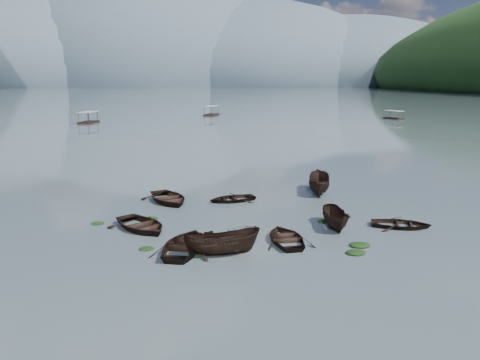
{
  "coord_description": "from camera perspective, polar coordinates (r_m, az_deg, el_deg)",
  "views": [
    {
      "loc": [
        -4.48,
        -23.42,
        9.58
      ],
      "look_at": [
        0.0,
        12.0,
        2.0
      ],
      "focal_mm": 35.0,
      "sensor_mm": 36.0,
      "label": 1
    }
  ],
  "objects": [
    {
      "name": "rowboat_7",
      "position": [
        38.12,
        -0.99,
        -2.57
      ],
      "size": [
        4.48,
        3.72,
        0.8
      ],
      "primitive_type": "imported",
      "rotation": [
        0.0,
        0.0,
        4.99
      ],
      "color": "black",
      "rests_on": "ground"
    },
    {
      "name": "weed_clump_6",
      "position": [
        33.79,
        -10.85,
        -4.71
      ],
      "size": [
        1.03,
        0.86,
        0.21
      ],
      "primitive_type": "ellipsoid",
      "color": "black",
      "rests_on": "ground"
    },
    {
      "name": "rowboat_2",
      "position": [
        26.7,
        -2.18,
        -9.05
      ],
      "size": [
        4.45,
        1.92,
        1.68
      ],
      "primitive_type": "imported",
      "rotation": [
        0.0,
        0.0,
        1.64
      ],
      "color": "black",
      "rests_on": "ground"
    },
    {
      "name": "rowboat_1",
      "position": [
        27.58,
        -6.6,
        -8.43
      ],
      "size": [
        4.7,
        5.64,
        1.01
      ],
      "primitive_type": "imported",
      "rotation": [
        0.0,
        0.0,
        2.85
      ],
      "color": "black",
      "rests_on": "ground"
    },
    {
      "name": "pontoon_right",
      "position": [
        127.58,
        18.25,
        7.09
      ],
      "size": [
        3.89,
        5.72,
        2.03
      ],
      "primitive_type": null,
      "rotation": [
        0.0,
        0.0,
        0.35
      ],
      "color": "black",
      "rests_on": "ground"
    },
    {
      "name": "weed_clump_0",
      "position": [
        26.69,
        -5.22,
        -9.11
      ],
      "size": [
        0.96,
        0.78,
        0.21
      ],
      "primitive_type": "ellipsoid",
      "color": "black",
      "rests_on": "ground"
    },
    {
      "name": "rowboat_3",
      "position": [
        28.88,
        5.63,
        -7.45
      ],
      "size": [
        3.16,
        4.31,
        0.87
      ],
      "primitive_type": "imported",
      "rotation": [
        0.0,
        0.0,
        3.18
      ],
      "color": "black",
      "rests_on": "ground"
    },
    {
      "name": "rowboat_5",
      "position": [
        31.97,
        11.56,
        -5.7
      ],
      "size": [
        1.89,
        4.08,
        1.53
      ],
      "primitive_type": "imported",
      "rotation": [
        0.0,
        0.0,
        -0.1
      ],
      "color": "black",
      "rests_on": "ground"
    },
    {
      "name": "ground_plane",
      "position": [
        25.7,
        3.41,
        -9.92
      ],
      "size": [
        2400.0,
        2400.0,
        0.0
      ],
      "primitive_type": "plane",
      "color": "#4C5A60"
    },
    {
      "name": "haze_mtn_a",
      "position": [
        958.17,
        -23.09,
        10.48
      ],
      "size": [
        520.0,
        520.0,
        280.0
      ],
      "primitive_type": "ellipsoid",
      "color": "#475666",
      "rests_on": "ground"
    },
    {
      "name": "weed_clump_4",
      "position": [
        28.83,
        14.37,
        -7.82
      ],
      "size": [
        1.25,
        0.99,
        0.26
      ],
      "primitive_type": "ellipsoid",
      "color": "black",
      "rests_on": "ground"
    },
    {
      "name": "rowboat_4",
      "position": [
        33.21,
        19.03,
        -5.46
      ],
      "size": [
        4.58,
        3.9,
        0.8
      ],
      "primitive_type": "imported",
      "rotation": [
        0.0,
        0.0,
        1.23
      ],
      "color": "black",
      "rests_on": "ground"
    },
    {
      "name": "pontoon_centre",
      "position": [
        134.01,
        -3.51,
        7.87
      ],
      "size": [
        5.06,
        7.36,
        2.6
      ],
      "primitive_type": null,
      "rotation": [
        0.0,
        0.0,
        -0.36
      ],
      "color": "black",
      "rests_on": "ground"
    },
    {
      "name": "weed_clump_1",
      "position": [
        27.97,
        -11.34,
        -8.29
      ],
      "size": [
        0.89,
        0.71,
        0.2
      ],
      "primitive_type": "ellipsoid",
      "color": "black",
      "rests_on": "ground"
    },
    {
      "name": "rowboat_0",
      "position": [
        31.68,
        -11.91,
        -5.89
      ],
      "size": [
        5.53,
        5.92,
        1.0
      ],
      "primitive_type": "imported",
      "rotation": [
        0.0,
        0.0,
        0.59
      ],
      "color": "black",
      "rests_on": "ground"
    },
    {
      "name": "haze_mtn_c",
      "position": [
        934.71,
        1.71,
        11.4
      ],
      "size": [
        520.0,
        520.0,
        260.0
      ],
      "primitive_type": "ellipsoid",
      "color": "#475666",
      "rests_on": "ground"
    },
    {
      "name": "haze_mtn_b",
      "position": [
        925.14,
        -10.86,
        11.19
      ],
      "size": [
        520.0,
        520.0,
        340.0
      ],
      "primitive_type": "ellipsoid",
      "color": "#475666",
      "rests_on": "ground"
    },
    {
      "name": "weed_clump_3",
      "position": [
        33.03,
        10.12,
        -5.07
      ],
      "size": [
        0.84,
        0.71,
        0.19
      ],
      "primitive_type": "ellipsoid",
      "color": "black",
      "rests_on": "ground"
    },
    {
      "name": "haze_mtn_d",
      "position": [
        978.82,
        12.38,
        11.16
      ],
      "size": [
        520.0,
        520.0,
        220.0
      ],
      "primitive_type": "ellipsoid",
      "color": "#475666",
      "rests_on": "ground"
    },
    {
      "name": "pontoon_left",
      "position": [
        114.63,
        -17.98,
        6.62
      ],
      "size": [
        4.09,
        7.02,
        2.52
      ],
      "primitive_type": null,
      "rotation": [
        0.0,
        0.0,
        -0.22
      ],
      "color": "black",
      "rests_on": "ground"
    },
    {
      "name": "rowboat_6",
      "position": [
        38.25,
        -8.72,
        -2.66
      ],
      "size": [
        5.24,
        6.05,
        1.05
      ],
      "primitive_type": "imported",
      "rotation": [
        0.0,
        0.0,
        0.38
      ],
      "color": "black",
      "rests_on": "ground"
    },
    {
      "name": "rowboat_8",
      "position": [
        41.47,
        9.53,
        -1.54
      ],
      "size": [
        3.09,
        5.16,
        1.87
      ],
      "primitive_type": "imported",
      "rotation": [
        0.0,
        0.0,
        2.86
      ],
      "color": "black",
      "rests_on": "ground"
    },
    {
      "name": "weed_clump_5",
      "position": [
        33.54,
        -16.96,
        -5.15
      ],
      "size": [
        0.91,
        0.74,
        0.19
      ],
      "primitive_type": "ellipsoid",
      "color": "black",
      "rests_on": "ground"
    },
    {
      "name": "weed_clump_2",
      "position": [
        27.58,
        13.92,
        -8.71
      ],
      "size": [
        1.15,
        0.92,
        0.25
      ],
      "primitive_type": "ellipsoid",
      "color": "black",
      "rests_on": "ground"
    },
    {
      "name": "weed_clump_7",
      "position": [
        34.41,
        12.51,
        -4.47
      ],
      "size": [
        1.07,
        0.86,
        0.23
      ],
      "primitive_type": "ellipsoid",
      "color": "black",
      "rests_on": "ground"
    }
  ]
}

